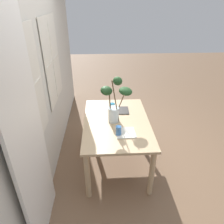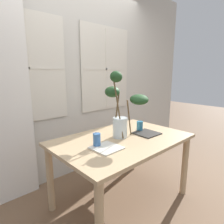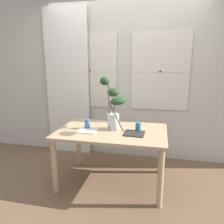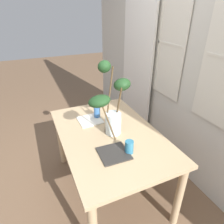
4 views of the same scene
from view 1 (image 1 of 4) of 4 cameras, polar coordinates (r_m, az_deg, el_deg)
ground at (r=3.31m, az=1.12°, el=-13.31°), size 14.00×14.00×0.00m
back_wall_with_windows at (r=2.70m, az=-19.79°, el=8.92°), size 4.96×0.14×2.76m
curtain_sheer_side at (r=1.91m, az=-22.56°, el=-5.49°), size 0.75×0.03×2.44m
dining_table at (r=2.93m, az=1.23°, el=-4.24°), size 1.37×0.90×0.73m
vase_with_branches at (r=2.74m, az=0.95°, el=2.87°), size 0.40×0.49×0.70m
drinking_glass_blue_left at (r=2.56m, az=1.86°, el=-5.20°), size 0.07×0.07×0.12m
drinking_glass_blue_right at (r=3.13m, az=0.09°, el=1.47°), size 0.07×0.07×0.11m
plate_square_left at (r=2.63m, az=3.77°, el=-5.73°), size 0.25×0.25×0.01m
plate_square_right at (r=3.13m, az=2.40°, el=0.45°), size 0.25×0.25×0.01m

